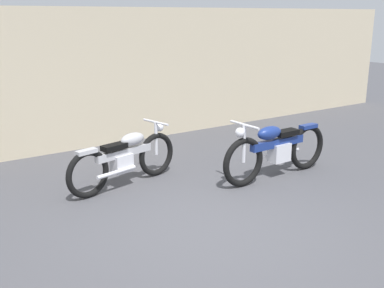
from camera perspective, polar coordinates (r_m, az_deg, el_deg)
ground_plane at (r=5.84m, az=2.35°, el=-10.50°), size 40.00×40.00×0.00m
building_wall at (r=9.30m, az=-14.17°, el=7.74°), size 18.00×0.30×2.73m
motorcycle_blue at (r=7.58m, az=10.38°, el=-0.61°), size 2.24×0.62×1.00m
motorcycle_silver at (r=7.18m, az=-8.28°, el=-1.75°), size 2.03×0.71×0.92m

